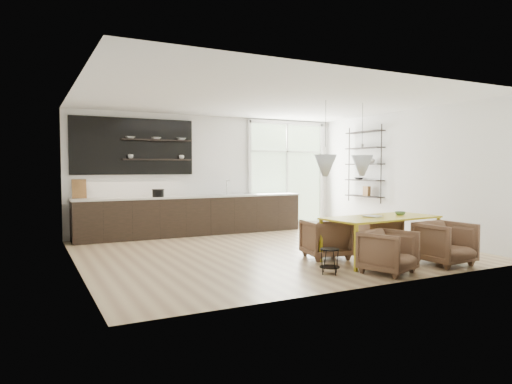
% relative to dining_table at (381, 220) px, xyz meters
% --- Properties ---
extents(room, '(7.02, 6.01, 2.91)m').
position_rel_dining_table_xyz_m(room, '(-0.70, 2.79, 0.75)').
color(room, tan).
rests_on(room, ground).
extents(kitchen_run, '(5.54, 0.69, 2.75)m').
position_rel_dining_table_xyz_m(kitchen_run, '(-1.98, 4.38, -0.11)').
color(kitchen_run, black).
rests_on(kitchen_run, ground).
extents(right_shelving, '(0.26, 1.22, 1.90)m').
position_rel_dining_table_xyz_m(right_shelving, '(2.08, 2.86, 0.94)').
color(right_shelving, black).
rests_on(right_shelving, ground).
extents(dining_table, '(2.15, 1.10, 0.76)m').
position_rel_dining_table_xyz_m(dining_table, '(0.00, 0.00, 0.00)').
color(dining_table, gold).
rests_on(dining_table, ground).
extents(armchair_back_left, '(0.86, 0.87, 0.69)m').
position_rel_dining_table_xyz_m(armchair_back_left, '(-0.74, 0.60, -0.36)').
color(armchair_back_left, brown).
rests_on(armchair_back_left, ground).
extents(armchair_back_right, '(0.87, 0.88, 0.66)m').
position_rel_dining_table_xyz_m(armchair_back_right, '(0.60, 0.73, -0.38)').
color(armchair_back_right, brown).
rests_on(armchair_back_right, ground).
extents(armchair_front_left, '(0.90, 0.91, 0.66)m').
position_rel_dining_table_xyz_m(armchair_front_left, '(-0.59, -0.81, -0.38)').
color(armchair_front_left, brown).
rests_on(armchair_front_left, ground).
extents(armchair_front_right, '(0.80, 0.82, 0.72)m').
position_rel_dining_table_xyz_m(armchair_front_right, '(0.68, -0.77, -0.35)').
color(armchair_front_right, brown).
rests_on(armchair_front_right, ground).
extents(wire_stool, '(0.31, 0.31, 0.39)m').
position_rel_dining_table_xyz_m(wire_stool, '(-1.41, -0.45, -0.46)').
color(wire_stool, black).
rests_on(wire_stool, ground).
extents(table_book, '(0.27, 0.33, 0.03)m').
position_rel_dining_table_xyz_m(table_book, '(-0.27, 0.01, 0.07)').
color(table_book, white).
rests_on(table_book, dining_table).
extents(table_bowl, '(0.19, 0.19, 0.06)m').
position_rel_dining_table_xyz_m(table_bowl, '(0.52, 0.07, 0.08)').
color(table_bowl, '#4F7447').
rests_on(table_bowl, dining_table).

